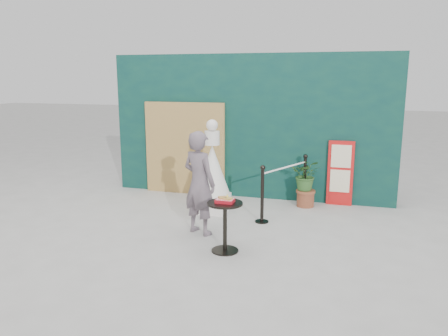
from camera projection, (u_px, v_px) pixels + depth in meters
ground at (202, 249)px, 6.55m from camera, size 60.00×60.00×0.00m
back_wall at (250, 127)px, 9.20m from camera, size 6.00×0.30×3.00m
bamboo_fence at (185, 149)px, 9.49m from camera, size 1.80×0.08×2.00m
woman at (199, 183)px, 7.05m from camera, size 0.73×0.62×1.70m
menu_board at (340, 173)px, 8.67m from camera, size 0.50×0.07×1.30m
statue at (212, 175)px, 8.23m from camera, size 0.69×0.69×1.76m
cafe_table at (225, 219)px, 6.36m from camera, size 0.52×0.52×0.75m
food_basket at (225, 200)px, 6.31m from camera, size 0.26×0.19×0.11m
planter at (306, 179)px, 8.59m from camera, size 0.56×0.49×0.95m
stanchion_barrier at (285, 188)px, 8.19m from camera, size 0.84×1.54×1.03m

